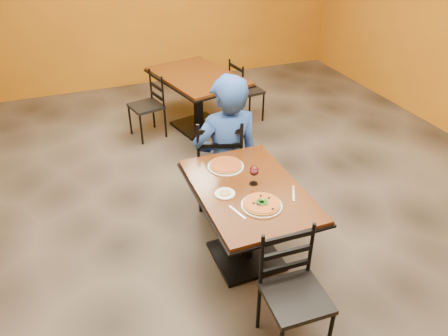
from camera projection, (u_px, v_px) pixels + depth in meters
name	position (u px, v px, depth m)	size (l,w,h in m)	color
floor	(225.00, 224.00, 4.20)	(7.00, 8.00, 0.01)	black
table_main	(248.00, 207.00, 3.50)	(0.83, 1.23, 0.75)	#552E0D
table_second	(198.00, 89.00, 5.66)	(1.18, 1.50, 0.75)	#552E0D
chair_main_near	(296.00, 298.00, 2.85)	(0.40, 0.40, 0.89)	black
chair_main_far	(219.00, 159.00, 4.28)	(0.44, 0.44, 0.98)	black
chair_second_left	(146.00, 107.00, 5.52)	(0.38, 0.38, 0.84)	black
chair_second_right	(246.00, 91.00, 5.95)	(0.39, 0.39, 0.85)	black
diner	(227.00, 145.00, 4.08)	(0.68, 0.45, 1.41)	#1A4690
plate_main	(262.00, 205.00, 3.20)	(0.31, 0.31, 0.01)	white
pizza_main	(262.00, 204.00, 3.19)	(0.28, 0.28, 0.02)	#9A370B
plate_far	(226.00, 166.00, 3.66)	(0.31, 0.31, 0.01)	white
pizza_far	(226.00, 165.00, 3.66)	(0.28, 0.28, 0.02)	#B26822
side_plate	(225.00, 194.00, 3.33)	(0.16, 0.16, 0.01)	white
dip	(225.00, 193.00, 3.32)	(0.09, 0.09, 0.01)	tan
wine_glass	(254.00, 174.00, 3.40)	(0.08, 0.08, 0.18)	white
fork	(237.00, 212.00, 3.14)	(0.01, 0.19, 0.00)	silver
knife	(294.00, 193.00, 3.34)	(0.01, 0.21, 0.00)	silver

